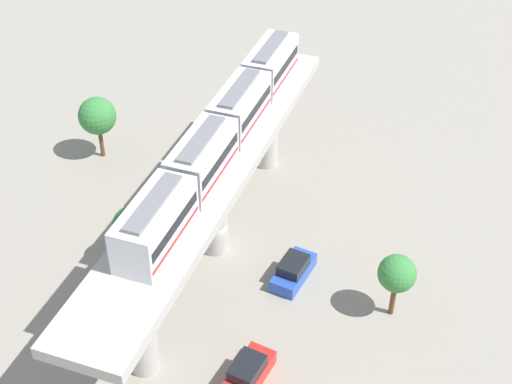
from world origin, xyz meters
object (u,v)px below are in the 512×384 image
(train, at_px, (222,132))
(tree_near_viaduct, at_px, (97,116))
(parked_car_red, at_px, (248,373))
(tree_mid_lot, at_px, (133,226))
(tree_far_corner, at_px, (397,274))
(parked_car_blue, at_px, (294,270))

(train, bearing_deg, tree_near_viaduct, -23.31)
(parked_car_red, height_order, tree_mid_lot, tree_mid_lot)
(train, distance_m, tree_far_corner, 15.19)
(tree_mid_lot, distance_m, tree_far_corner, 18.42)
(train, height_order, tree_near_viaduct, train)
(parked_car_red, distance_m, tree_far_corner, 11.51)
(parked_car_red, bearing_deg, train, -54.64)
(parked_car_red, distance_m, tree_mid_lot, 13.59)
(train, relative_size, tree_mid_lot, 5.47)
(parked_car_blue, relative_size, tree_far_corner, 0.89)
(parked_car_red, bearing_deg, tree_mid_lot, -24.41)
(parked_car_red, bearing_deg, parked_car_blue, -81.63)
(tree_near_viaduct, xyz_separation_m, tree_mid_lot, (-9.18, 11.35, -0.50))
(parked_car_blue, xyz_separation_m, tree_far_corner, (-7.21, 0.95, 2.89))
(tree_far_corner, bearing_deg, tree_mid_lot, 4.38)
(tree_near_viaduct, bearing_deg, tree_mid_lot, 128.98)
(tree_near_viaduct, relative_size, tree_mid_lot, 1.14)
(parked_car_red, distance_m, tree_near_viaduct, 27.73)
(parked_car_red, xyz_separation_m, tree_mid_lot, (11.22, -7.14, 2.81))
(train, relative_size, parked_car_blue, 6.23)
(tree_far_corner, bearing_deg, parked_car_red, 50.06)
(tree_mid_lot, bearing_deg, tree_near_viaduct, -51.02)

